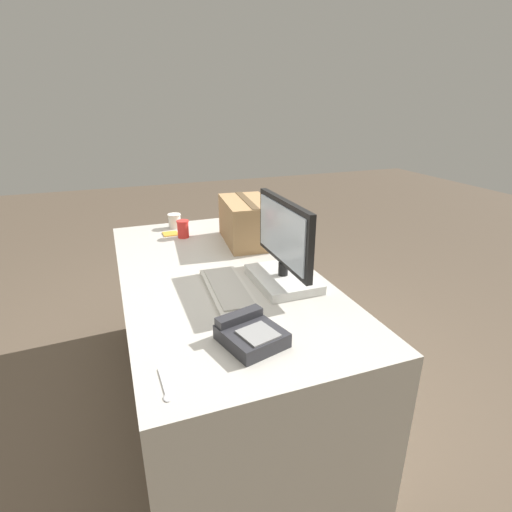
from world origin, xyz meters
TOP-DOWN VIEW (x-y plane):
  - ground_plane at (0.00, 0.00)m, footprint 12.00×12.00m
  - office_desk at (0.00, 0.00)m, footprint 1.80×0.90m
  - monitor at (0.23, 0.24)m, footprint 0.50×0.25m
  - keyboard at (0.23, -0.02)m, footprint 0.45×0.19m
  - desk_phone at (0.62, -0.05)m, footprint 0.25×0.23m
  - paper_cup_left at (-0.78, -0.07)m, footprint 0.08×0.08m
  - paper_cup_right at (-0.57, -0.06)m, footprint 0.07×0.07m
  - spoon at (0.77, -0.37)m, footprint 0.16×0.02m
  - cardboard_box at (-0.36, 0.28)m, footprint 0.46×0.29m
  - sticky_note_pad at (-0.66, -0.12)m, footprint 0.09×0.09m

SIDE VIEW (x-z plane):
  - ground_plane at x=0.00m, z-range 0.00..0.00m
  - office_desk at x=0.00m, z-range 0.00..0.75m
  - spoon at x=0.77m, z-range 0.75..0.75m
  - sticky_note_pad at x=-0.66m, z-range 0.75..0.75m
  - keyboard at x=0.23m, z-range 0.75..0.78m
  - desk_phone at x=0.62m, z-range 0.74..0.82m
  - paper_cup_left at x=-0.78m, z-range 0.75..0.84m
  - paper_cup_right at x=-0.57m, z-range 0.75..0.85m
  - cardboard_box at x=-0.36m, z-range 0.75..1.00m
  - monitor at x=0.23m, z-range 0.70..1.09m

